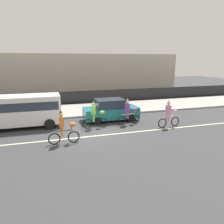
{
  "coord_description": "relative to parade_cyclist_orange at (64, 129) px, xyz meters",
  "views": [
    {
      "loc": [
        -2.49,
        -12.81,
        4.52
      ],
      "look_at": [
        1.77,
        1.2,
        1.0
      ],
      "focal_mm": 35.0,
      "sensor_mm": 36.0,
      "label": 1
    }
  ],
  "objects": [
    {
      "name": "ground_plane",
      "position": [
        1.7,
        1.21,
        -0.84
      ],
      "size": [
        80.0,
        80.0,
        0.0
      ],
      "primitive_type": "plane",
      "color": "#38383A"
    },
    {
      "name": "parade_cyclist_purple",
      "position": [
        4.71,
        2.4,
        0.0
      ],
      "size": [
        1.72,
        0.5,
        1.92
      ],
      "color": "black",
      "rests_on": "ground"
    },
    {
      "name": "building_backdrop",
      "position": [
        2.49,
        19.21,
        1.77
      ],
      "size": [
        28.0,
        8.0,
        5.23
      ],
      "primitive_type": "cube",
      "color": "#B2A899",
      "rests_on": "ground"
    },
    {
      "name": "parade_cyclist_pink",
      "position": [
        7.15,
        1.03,
        0.0
      ],
      "size": [
        1.72,
        0.5,
        1.92
      ],
      "color": "black",
      "rests_on": "ground"
    },
    {
      "name": "parade_cyclist_lime",
      "position": [
        2.25,
        2.29,
        0.0
      ],
      "size": [
        1.72,
        0.5,
        1.92
      ],
      "color": "black",
      "rests_on": "ground"
    },
    {
      "name": "parked_car_teal",
      "position": [
        3.8,
        3.86,
        -0.06
      ],
      "size": [
        4.1,
        1.92,
        1.64
      ],
      "color": "#1E727A",
      "rests_on": "ground"
    },
    {
      "name": "parade_cyclist_orange",
      "position": [
        0.0,
        0.0,
        0.0
      ],
      "size": [
        1.72,
        0.5,
        1.92
      ],
      "color": "black",
      "rests_on": "ground"
    },
    {
      "name": "road_centre_line",
      "position": [
        1.7,
        0.71,
        -0.84
      ],
      "size": [
        36.0,
        0.14,
        0.01
      ],
      "primitive_type": "cube",
      "color": "beige",
      "rests_on": "ground"
    },
    {
      "name": "fence_line",
      "position": [
        1.7,
        10.61,
        -0.14
      ],
      "size": [
        40.0,
        0.08,
        1.4
      ],
      "primitive_type": "cube",
      "color": "black",
      "rests_on": "ground"
    },
    {
      "name": "parked_van_white",
      "position": [
        -2.34,
        3.91,
        0.44
      ],
      "size": [
        5.0,
        2.22,
        2.18
      ],
      "color": "white",
      "rests_on": "ground"
    },
    {
      "name": "sidewalk_curb",
      "position": [
        1.7,
        7.71,
        -0.77
      ],
      "size": [
        60.0,
        5.0,
        0.15
      ],
      "primitive_type": "cube",
      "color": "#9E9B93",
      "rests_on": "ground"
    }
  ]
}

